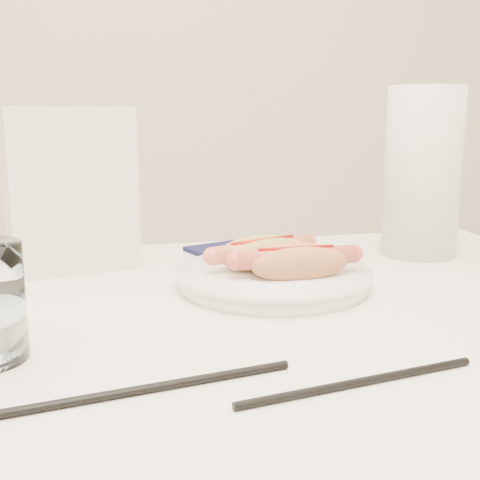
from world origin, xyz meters
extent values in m
cube|color=white|center=(0.00, 0.00, 0.73)|extent=(1.20, 0.80, 0.04)
cylinder|color=silver|center=(0.54, 0.34, 0.35)|extent=(0.04, 0.04, 0.71)
cylinder|color=white|center=(0.12, 0.10, 0.76)|extent=(0.25, 0.25, 0.02)
ellipsoid|color=tan|center=(0.12, 0.10, 0.79)|extent=(0.13, 0.07, 0.04)
ellipsoid|color=tan|center=(0.11, 0.13, 0.79)|extent=(0.13, 0.07, 0.04)
ellipsoid|color=tan|center=(0.11, 0.12, 0.78)|extent=(0.12, 0.08, 0.02)
cylinder|color=#E97452|center=(0.11, 0.12, 0.80)|extent=(0.16, 0.08, 0.02)
cylinder|color=#990A05|center=(0.11, 0.12, 0.81)|extent=(0.10, 0.04, 0.01)
ellipsoid|color=#C77F4D|center=(0.14, 0.05, 0.79)|extent=(0.13, 0.03, 0.04)
ellipsoid|color=#C77F4D|center=(0.14, 0.08, 0.79)|extent=(0.13, 0.03, 0.04)
ellipsoid|color=#C77F4D|center=(0.14, 0.06, 0.78)|extent=(0.11, 0.05, 0.02)
cylinder|color=#D3564A|center=(0.14, 0.06, 0.80)|extent=(0.16, 0.02, 0.02)
cylinder|color=#990A05|center=(0.14, 0.06, 0.81)|extent=(0.10, 0.01, 0.01)
cylinder|color=black|center=(-0.06, -0.17, 0.75)|extent=(0.24, 0.04, 0.01)
cylinder|color=black|center=(0.11, -0.20, 0.75)|extent=(0.23, 0.04, 0.01)
cube|color=silver|center=(-0.13, 0.26, 0.87)|extent=(0.19, 0.13, 0.23)
cube|color=#121338|center=(0.13, 0.30, 0.75)|extent=(0.17, 0.17, 0.01)
cylinder|color=silver|center=(0.41, 0.22, 0.88)|extent=(0.14, 0.14, 0.27)
camera|label=1|loc=(-0.10, -0.63, 0.97)|focal=44.91mm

